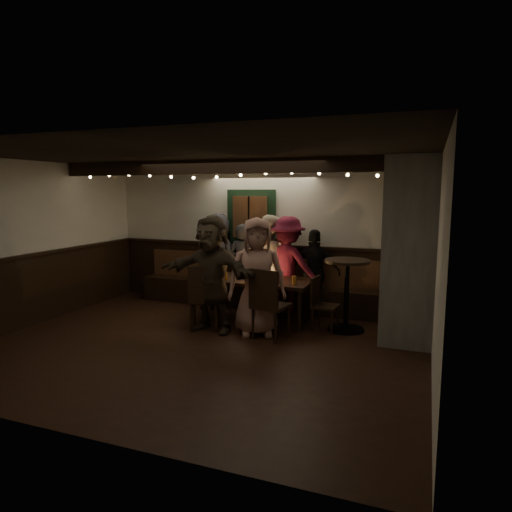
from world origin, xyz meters
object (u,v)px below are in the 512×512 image
at_px(chair_end, 321,300).
at_px(person_b, 243,266).
at_px(high_top, 347,286).
at_px(person_c, 269,263).
at_px(person_e, 315,272).
at_px(person_d, 288,265).
at_px(chair_near_right, 267,300).
at_px(person_a, 218,259).
at_px(dining_table, 252,282).
at_px(chair_near_left, 204,294).
at_px(person_f, 212,273).
at_px(person_g, 257,277).

height_order(chair_end, person_b, person_b).
distance_m(high_top, person_b, 2.11).
bearing_deg(person_c, person_e, -163.42).
height_order(chair_end, person_d, person_d).
xyz_separation_m(chair_near_right, person_d, (-0.15, 1.48, 0.26)).
distance_m(person_a, person_e, 1.87).
distance_m(dining_table, chair_near_left, 0.91).
xyz_separation_m(person_a, person_c, (1.05, -0.07, -0.00)).
height_order(person_b, person_d, person_d).
bearing_deg(high_top, person_f, -158.53).
bearing_deg(person_b, person_g, 127.16).
distance_m(person_b, person_g, 1.57).
distance_m(chair_end, person_g, 1.08).
bearing_deg(person_a, chair_near_right, 153.36).
bearing_deg(person_f, person_g, 15.23).
height_order(chair_near_right, person_d, person_d).
xyz_separation_m(dining_table, person_c, (0.07, 0.70, 0.22)).
xyz_separation_m(high_top, person_d, (-1.13, 0.62, 0.15)).
xyz_separation_m(person_b, person_d, (0.87, -0.07, 0.08)).
relative_size(chair_near_left, person_e, 0.69).
xyz_separation_m(chair_end, person_e, (-0.30, 0.82, 0.28)).
relative_size(chair_near_right, person_e, 0.70).
bearing_deg(person_a, person_c, -164.27).
bearing_deg(person_d, chair_end, 144.79).
bearing_deg(person_e, chair_near_left, 40.04).
height_order(chair_end, person_f, person_f).
bearing_deg(chair_end, person_e, 109.76).
distance_m(dining_table, person_g, 0.77).
height_order(dining_table, person_b, person_b).
relative_size(chair_near_left, person_c, 0.59).
distance_m(chair_near_right, person_d, 1.51).
bearing_deg(dining_table, person_d, 56.47).
distance_m(person_d, person_f, 1.58).
relative_size(person_a, person_d, 1.01).
xyz_separation_m(person_f, person_g, (0.70, 0.08, -0.02)).
distance_m(person_a, person_b, 0.55).
height_order(person_c, person_g, person_g).
relative_size(chair_end, person_e, 0.56).
height_order(person_b, person_c, person_c).
relative_size(high_top, person_g, 0.63).
bearing_deg(chair_end, chair_near_left, -157.77).
bearing_deg(person_c, person_f, 88.87).
relative_size(chair_near_right, person_f, 0.58).
xyz_separation_m(chair_near_right, person_c, (-0.51, 1.54, 0.27)).
bearing_deg(person_e, chair_end, 101.90).
bearing_deg(person_f, dining_table, 72.19).
relative_size(person_e, person_g, 0.85).
height_order(chair_near_right, person_b, person_b).
relative_size(dining_table, person_f, 1.10).
distance_m(chair_near_right, person_e, 1.60).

